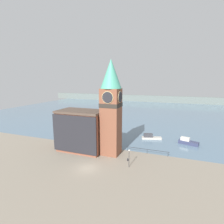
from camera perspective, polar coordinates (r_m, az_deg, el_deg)
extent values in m
plane|color=gray|center=(36.44, -8.14, -17.67)|extent=(160.00, 160.00, 0.00)
cube|color=slate|center=(102.05, 11.16, 0.59)|extent=(160.00, 120.00, 0.00)
cube|color=slate|center=(141.01, 13.82, 4.20)|extent=(180.00, 3.00, 5.00)
cube|color=#232328|center=(42.67, 11.41, -11.88)|extent=(10.00, 0.08, 0.08)
cylinder|color=#232328|center=(43.74, 5.17, -11.88)|extent=(0.07, 0.07, 1.05)
cylinder|color=#232328|center=(42.87, 11.39, -12.53)|extent=(0.07, 0.07, 1.05)
cylinder|color=#232328|center=(42.51, 17.81, -13.05)|extent=(0.07, 0.07, 1.05)
cube|color=brown|center=(40.00, -0.32, -3.28)|extent=(4.07, 4.07, 15.24)
cube|color=#2D2823|center=(39.25, -0.33, 2.34)|extent=(4.19, 4.19, 0.90)
cylinder|color=tan|center=(37.09, -1.47, 4.79)|extent=(2.60, 0.12, 2.60)
cylinder|color=#232328|center=(37.01, -1.52, 4.77)|extent=(2.36, 0.12, 2.36)
cylinder|color=tan|center=(38.35, 2.61, 4.97)|extent=(0.12, 2.60, 2.60)
cylinder|color=#232328|center=(38.32, 2.73, 4.96)|extent=(0.12, 2.36, 2.36)
cone|color=teal|center=(38.88, -0.34, 12.37)|extent=(4.68, 4.68, 6.36)
cube|color=brown|center=(43.60, -9.98, -6.23)|extent=(10.70, 6.21, 9.44)
cube|color=#4C3D33|center=(42.45, -10.19, 0.21)|extent=(11.10, 6.61, 0.50)
cube|color=#232328|center=(40.90, -12.29, -7.16)|extent=(11.20, 0.30, 8.69)
cube|color=#B7B2A8|center=(53.06, 12.80, -8.29)|extent=(5.89, 3.04, 0.60)
cube|color=#38383D|center=(52.66, 11.73, -7.46)|extent=(2.70, 1.71, 1.04)
cube|color=#333856|center=(51.93, 23.72, -9.17)|extent=(5.33, 3.13, 0.93)
cube|color=silver|center=(51.84, 22.81, -8.09)|extent=(2.48, 1.81, 0.86)
cylinder|color=black|center=(38.93, 5.14, -15.30)|extent=(0.26, 0.26, 0.47)
sphere|color=black|center=(38.82, 5.15, -14.99)|extent=(0.28, 0.28, 0.28)
cylinder|color=#2D2D33|center=(35.88, 5.58, -15.02)|extent=(0.10, 0.10, 3.42)
sphere|color=silver|center=(35.14, 5.63, -12.36)|extent=(0.32, 0.32, 0.32)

